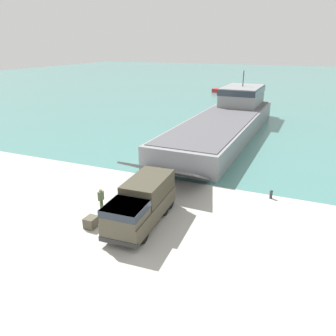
# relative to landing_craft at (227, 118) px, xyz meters

# --- Properties ---
(ground_plane) EXTENTS (240.00, 240.00, 0.00)m
(ground_plane) POSITION_rel_landing_craft_xyz_m (-2.56, -26.27, -1.89)
(ground_plane) COLOR #B7B5AD
(water_surface) EXTENTS (240.00, 180.00, 0.01)m
(water_surface) POSITION_rel_landing_craft_xyz_m (-2.56, 70.93, -1.89)
(water_surface) COLOR #477F7A
(water_surface) RESTS_ON ground_plane
(landing_craft) EXTENTS (8.72, 36.64, 7.71)m
(landing_craft) POSITION_rel_landing_craft_xyz_m (0.00, 0.00, 0.00)
(landing_craft) COLOR gray
(landing_craft) RESTS_ON ground_plane
(military_truck) EXTENTS (2.85, 7.11, 2.89)m
(military_truck) POSITION_rel_landing_craft_xyz_m (0.45, -27.09, -0.37)
(military_truck) COLOR #4C4738
(military_truck) RESTS_ON ground_plane
(soldier_on_ramp) EXTENTS (0.29, 0.47, 1.80)m
(soldier_on_ramp) POSITION_rel_landing_craft_xyz_m (-3.08, -26.71, -0.84)
(soldier_on_ramp) COLOR #3D4C33
(soldier_on_ramp) RESTS_ON ground_plane
(moored_boat_a) EXTENTS (8.81, 4.69, 1.93)m
(moored_boat_a) POSITION_rel_landing_craft_xyz_m (-8.30, 37.45, -1.25)
(moored_boat_a) COLOR #B22323
(moored_boat_a) RESTS_ON ground_plane
(mooring_bollard) EXTENTS (0.26, 0.26, 0.72)m
(mooring_bollard) POSITION_rel_landing_craft_xyz_m (8.24, -19.69, -1.50)
(mooring_bollard) COLOR #333338
(mooring_bollard) RESTS_ON ground_plane
(cargo_crate) EXTENTS (0.76, 0.91, 0.74)m
(cargo_crate) POSITION_rel_landing_craft_xyz_m (-2.43, -28.95, -1.52)
(cargo_crate) COLOR #4C4738
(cargo_crate) RESTS_ON ground_plane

